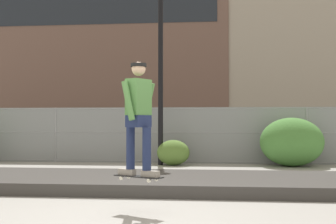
% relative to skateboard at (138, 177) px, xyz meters
% --- Properties ---
extents(ground_plane, '(120.00, 120.00, 0.00)m').
position_rel_skateboard_xyz_m(ground_plane, '(-0.13, -0.34, -0.56)').
color(ground_plane, gray).
extents(gravel_berm, '(13.06, 2.79, 0.24)m').
position_rel_skateboard_xyz_m(gravel_berm, '(-0.13, 2.72, -0.44)').
color(gravel_berm, '#3D3A38').
rests_on(gravel_berm, ground_plane).
extents(skateboard, '(0.80, 0.55, 0.07)m').
position_rel_skateboard_xyz_m(skateboard, '(0.00, 0.00, 0.00)').
color(skateboard, black).
extents(skater, '(0.68, 0.62, 1.71)m').
position_rel_skateboard_xyz_m(skater, '(0.00, 0.00, 0.98)').
color(skater, gray).
rests_on(skater, skateboard).
extents(chain_fence, '(25.13, 0.06, 1.85)m').
position_rel_skateboard_xyz_m(chain_fence, '(-0.13, 8.33, 0.38)').
color(chain_fence, gray).
rests_on(chain_fence, ground_plane).
extents(street_lamp, '(0.44, 0.44, 7.82)m').
position_rel_skateboard_xyz_m(street_lamp, '(-0.61, 7.63, 4.22)').
color(street_lamp, black).
rests_on(street_lamp, ground_plane).
extents(parked_car_near, '(4.40, 1.95, 1.66)m').
position_rel_skateboard_xyz_m(parked_car_near, '(-2.25, 10.98, 0.28)').
color(parked_car_near, '#474C54').
rests_on(parked_car_near, ground_plane).
extents(parked_car_mid, '(4.55, 2.25, 1.66)m').
position_rel_skateboard_xyz_m(parked_car_mid, '(3.77, 10.60, 0.28)').
color(parked_car_mid, navy).
rests_on(parked_car_mid, ground_plane).
extents(library_building, '(24.36, 11.52, 18.06)m').
position_rel_skateboard_xyz_m(library_building, '(-9.98, 38.07, 8.48)').
color(library_building, brown).
rests_on(library_building, ground_plane).
extents(office_block, '(28.61, 14.51, 24.38)m').
position_rel_skateboard_xyz_m(office_block, '(10.27, 39.69, 11.64)').
color(office_block, '#9E9384').
rests_on(office_block, ground_plane).
extents(shrub_center, '(1.03, 0.84, 0.80)m').
position_rel_skateboard_xyz_m(shrub_center, '(-0.20, 7.57, -0.16)').
color(shrub_center, '#567A33').
rests_on(shrub_center, ground_plane).
extents(shrub_right, '(1.94, 1.58, 1.50)m').
position_rel_skateboard_xyz_m(shrub_right, '(3.46, 7.59, 0.19)').
color(shrub_right, '#477F38').
rests_on(shrub_right, ground_plane).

